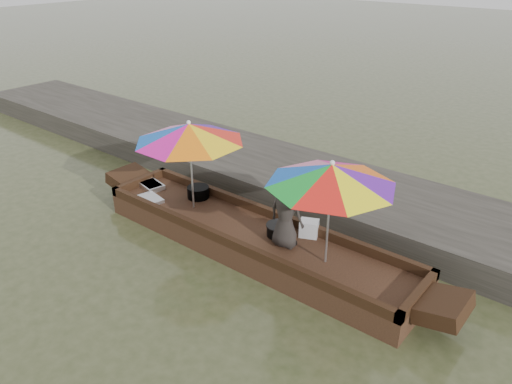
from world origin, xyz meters
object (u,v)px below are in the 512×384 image
Objects in this scene: cooking_pot at (198,192)px; boat_hull at (252,241)px; charcoal_grill at (279,230)px; vendor at (286,213)px; tray_scallop at (150,199)px; umbrella_stern at (329,214)px; supply_bag at (309,228)px; umbrella_bow at (191,166)px; tray_crayfish at (151,186)px.

boat_hull is at bearing -12.06° from cooking_pot.
vendor is (0.25, -0.17, 0.46)m from charcoal_grill.
charcoal_grill is at bearing 11.01° from tray_scallop.
tray_scallop is 2.52m from charcoal_grill.
boat_hull is 0.50m from charcoal_grill.
umbrella_stern is (3.42, 0.31, 0.74)m from tray_scallop.
supply_bag is (0.77, 0.45, 0.30)m from boat_hull.
vendor is at bearing 6.57° from tray_scallop.
umbrella_bow is at bearing 180.00° from boat_hull.
tray_scallop is at bearing 1.91° from vendor.
vendor is 0.62× the size of umbrella_stern.
tray_crayfish is 0.53m from tray_scallop.
supply_bag is at bearing 37.34° from charcoal_grill.
umbrella_bow is 2.64m from umbrella_stern.
tray_crayfish is 0.26× the size of umbrella_bow.
charcoal_grill is (1.90, -0.15, -0.02)m from cooking_pot.
cooking_pot is 2.28m from supply_bag.
umbrella_stern reaches higher than supply_bag.
tray_scallop reaches higher than boat_hull.
tray_crayfish is 1.70× the size of supply_bag.
umbrella_bow reaches higher than vendor.
tray_scallop is at bearing -168.99° from charcoal_grill.
vendor is 0.74m from umbrella_stern.
vendor is at bearing -0.03° from umbrella_bow.
tray_crayfish is 1.29× the size of charcoal_grill.
tray_scallop is at bearing -171.38° from boat_hull.
vendor is 0.60× the size of umbrella_bow.
boat_hull is 11.60× the size of tray_scallop.
umbrella_bow is (-1.94, 0.00, 0.23)m from vendor.
supply_bag is 0.63m from vendor.
supply_bag is at bearing -109.86° from vendor.
tray_scallop is at bearing -43.31° from tray_crayfish.
supply_bag is at bearing 3.24° from cooking_pot.
supply_bag is at bearing 12.29° from umbrella_bow.
tray_scallop is 1.29× the size of charcoal_grill.
cooking_pot reaches higher than charcoal_grill.
umbrella_stern is (0.70, 0.00, 0.23)m from vendor.
boat_hull is 5.06× the size of vendor.
umbrella_bow is at bearing -57.31° from cooking_pot.
charcoal_grill reaches higher than boat_hull.
boat_hull is 3.13× the size of umbrella_stern.
tray_scallop is 1.70× the size of supply_bag.
vendor is 1.96m from umbrella_bow.
supply_bag reaches higher than cooking_pot.
umbrella_stern reaches higher than tray_crayfish.
umbrella_bow is at bearing 180.00° from umbrella_stern.
boat_hull is 0.97m from vendor.
charcoal_grill is 1.32× the size of supply_bag.
boat_hull is 19.74× the size of supply_bag.
boat_hull is at bearing 180.00° from umbrella_stern.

